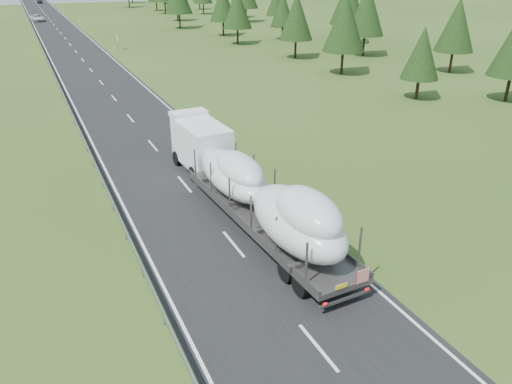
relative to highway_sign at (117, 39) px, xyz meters
name	(u,v)px	position (x,y,z in m)	size (l,w,h in m)	color
ground	(318,348)	(-7.20, -80.00, -1.81)	(400.00, 400.00, 0.00)	#314A18
road_surface	(65,38)	(-7.20, 20.00, -1.80)	(10.00, 400.00, 0.02)	black
guardrail	(36,36)	(-12.50, 19.94, -1.21)	(0.10, 400.00, 0.76)	slate
marker_posts	(68,12)	(-0.70, 75.00, -1.27)	(0.13, 350.08, 1.00)	silver
highway_sign	(117,39)	(0.00, 0.00, 0.00)	(0.08, 0.90, 2.60)	slate
boat_truck	(249,184)	(-5.17, -68.64, 0.55)	(3.82, 21.53, 4.46)	white
distant_van	(38,18)	(-10.27, 56.37, -0.95)	(2.85, 6.18, 1.72)	silver
distant_car_dark	(40,1)	(-5.92, 123.50, -1.03)	(1.83, 4.56, 1.55)	black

